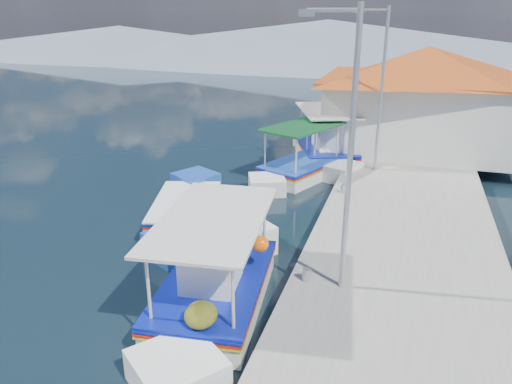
% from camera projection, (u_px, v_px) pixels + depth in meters
% --- Properties ---
extents(ground, '(160.00, 160.00, 0.00)m').
position_uv_depth(ground, '(117.00, 318.00, 10.69)').
color(ground, black).
rests_on(ground, ground).
extents(quay, '(5.00, 44.00, 0.50)m').
position_uv_depth(quay, '(405.00, 231.00, 14.29)').
color(quay, '#9F9B95').
rests_on(quay, ground).
extents(bollards, '(0.20, 17.20, 0.30)m').
position_uv_depth(bollards, '(330.00, 220.00, 14.08)').
color(bollards, '#A5A8AD').
rests_on(bollards, quay).
extents(main_caique, '(2.70, 7.34, 2.43)m').
position_uv_depth(main_caique, '(217.00, 285.00, 11.08)').
color(main_caique, white).
rests_on(main_caique, ground).
extents(caique_green_canopy, '(3.40, 5.84, 2.36)m').
position_uv_depth(caique_green_canopy, '(301.00, 169.00, 19.58)').
color(caique_green_canopy, white).
rests_on(caique_green_canopy, ground).
extents(caique_blue_hull, '(3.04, 6.12, 1.13)m').
position_uv_depth(caique_blue_hull, '(188.00, 212.00, 15.47)').
color(caique_blue_hull, '#1B43A4').
rests_on(caique_blue_hull, ground).
extents(caique_far, '(3.88, 6.73, 2.54)m').
position_uv_depth(caique_far, '(326.00, 150.00, 21.73)').
color(caique_far, white).
rests_on(caique_far, ground).
extents(harbor_building, '(10.49, 10.49, 4.40)m').
position_uv_depth(harbor_building, '(424.00, 97.00, 21.35)').
color(harbor_building, white).
rests_on(harbor_building, quay).
extents(lamp_post_near, '(1.21, 0.14, 6.00)m').
position_uv_depth(lamp_post_near, '(347.00, 142.00, 9.85)').
color(lamp_post_near, '#A5A8AD').
rests_on(lamp_post_near, quay).
extents(lamp_post_far, '(1.21, 0.14, 6.00)m').
position_uv_depth(lamp_post_far, '(380.00, 82.00, 17.88)').
color(lamp_post_far, '#A5A8AD').
rests_on(lamp_post_far, quay).
extents(mountain_ridge, '(171.40, 96.00, 5.50)m').
position_uv_depth(mountain_ridge, '(424.00, 48.00, 58.10)').
color(mountain_ridge, slate).
rests_on(mountain_ridge, ground).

